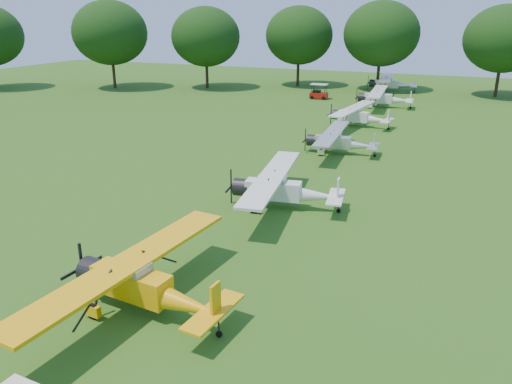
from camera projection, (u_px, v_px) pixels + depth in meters
ground at (227, 239)px, 25.96m from camera, size 160.00×160.00×0.00m
tree_belt at (298, 87)px, 22.07m from camera, size 137.36×130.27×14.52m
aircraft_2 at (142, 282)px, 19.26m from camera, size 7.11×11.32×2.22m
aircraft_3 at (282, 188)px, 29.73m from camera, size 7.00×11.11×2.18m
aircraft_4 at (338, 140)px, 41.28m from camera, size 6.16×9.82×1.93m
aircraft_5 at (358, 115)px, 51.14m from camera, size 6.58×10.45×2.05m
aircraft_6 at (383, 97)px, 61.52m from camera, size 6.96×11.09×2.18m
aircraft_7 at (390, 83)px, 73.84m from camera, size 7.18×11.44×2.25m
golf_cart at (318, 94)px, 67.81m from camera, size 2.42×1.58×2.00m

